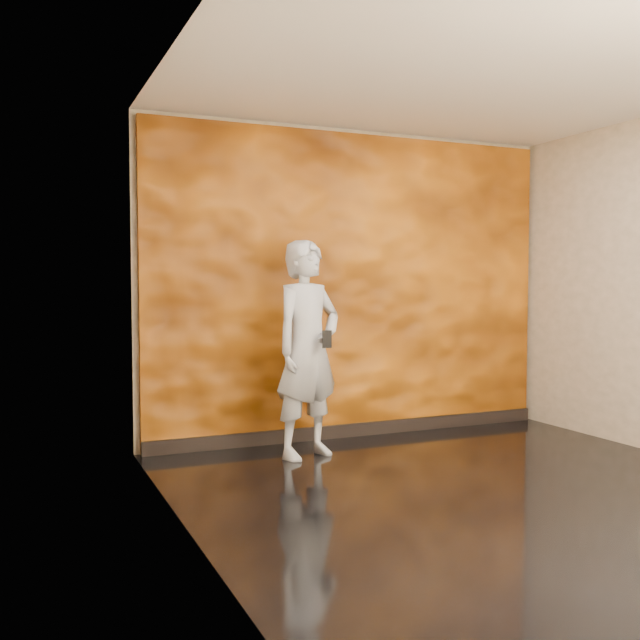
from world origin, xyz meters
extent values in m
cube|color=black|center=(0.00, 0.00, -0.01)|extent=(4.00, 4.00, 0.01)
cube|color=tan|center=(0.00, 2.00, 1.40)|extent=(4.00, 0.02, 2.80)
cube|color=tan|center=(-2.00, 0.00, 1.40)|extent=(0.02, 4.00, 2.80)
cube|color=white|center=(0.00, 0.00, 2.80)|extent=(4.00, 4.00, 0.01)
cube|color=orange|center=(0.00, 1.96, 1.38)|extent=(3.90, 0.06, 2.75)
cube|color=black|center=(0.00, 1.92, 0.06)|extent=(3.90, 0.04, 0.12)
imported|color=#90969F|center=(-0.71, 1.40, 0.88)|extent=(0.74, 0.61, 1.75)
cube|color=black|center=(-0.64, 1.16, 0.97)|extent=(0.08, 0.02, 0.14)
camera|label=1|loc=(-2.90, -3.89, 1.41)|focal=40.00mm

